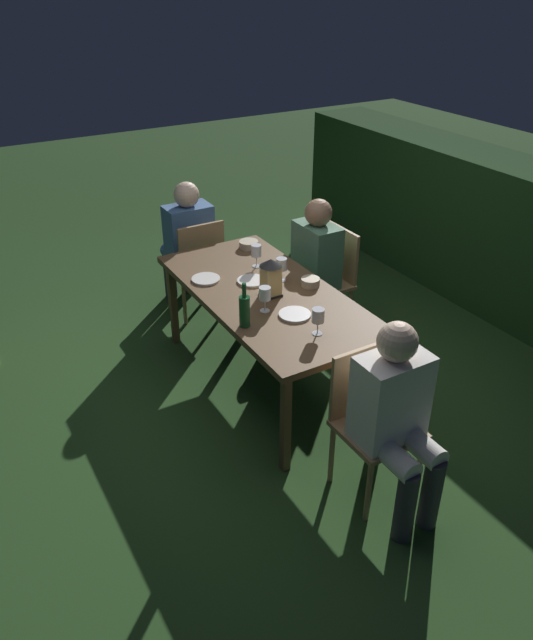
# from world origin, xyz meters

# --- Properties ---
(ground_plane) EXTENTS (16.00, 16.00, 0.00)m
(ground_plane) POSITION_xyz_m (0.00, 0.00, 0.00)
(ground_plane) COLOR #26471E
(dining_table) EXTENTS (1.83, 0.86, 0.74)m
(dining_table) POSITION_xyz_m (0.00, 0.00, 0.69)
(dining_table) COLOR brown
(dining_table) RESTS_ON ground
(chair_head_far) EXTENTS (0.40, 0.42, 0.87)m
(chair_head_far) POSITION_xyz_m (1.16, 0.00, 0.49)
(chair_head_far) COLOR #9E7A51
(chair_head_far) RESTS_ON ground
(person_in_cream) EXTENTS (0.48, 0.38, 1.15)m
(person_in_cream) POSITION_xyz_m (1.36, 0.00, 0.64)
(person_in_cream) COLOR white
(person_in_cream) RESTS_ON ground
(chair_head_near) EXTENTS (0.40, 0.42, 0.87)m
(chair_head_near) POSITION_xyz_m (-1.16, 0.00, 0.49)
(chair_head_near) COLOR #9E7A51
(chair_head_near) RESTS_ON ground
(person_in_blue) EXTENTS (0.48, 0.38, 1.15)m
(person_in_blue) POSITION_xyz_m (-1.36, 0.00, 0.64)
(person_in_blue) COLOR #426699
(person_in_blue) RESTS_ON ground
(chair_side_right_a) EXTENTS (0.42, 0.40, 0.87)m
(chair_side_right_a) POSITION_xyz_m (-0.41, 0.82, 0.49)
(chair_side_right_a) COLOR #9E7A51
(chair_side_right_a) RESTS_ON ground
(person_in_green) EXTENTS (0.38, 0.47, 1.15)m
(person_in_green) POSITION_xyz_m (-0.41, 0.63, 0.64)
(person_in_green) COLOR #4C7A5B
(person_in_green) RESTS_ON ground
(lantern_centerpiece) EXTENTS (0.15, 0.15, 0.27)m
(lantern_centerpiece) POSITION_xyz_m (0.06, 0.00, 0.89)
(lantern_centerpiece) COLOR black
(lantern_centerpiece) RESTS_ON dining_table
(green_bottle_on_table) EXTENTS (0.07, 0.07, 0.29)m
(green_bottle_on_table) POSITION_xyz_m (0.32, -0.34, 0.85)
(green_bottle_on_table) COLOR #195128
(green_bottle_on_table) RESTS_ON dining_table
(wine_glass_a) EXTENTS (0.08, 0.08, 0.17)m
(wine_glass_a) POSITION_xyz_m (-0.09, 0.18, 0.86)
(wine_glass_a) COLOR silver
(wine_glass_a) RESTS_ON dining_table
(wine_glass_b) EXTENTS (0.08, 0.08, 0.17)m
(wine_glass_b) POSITION_xyz_m (0.22, -0.14, 0.86)
(wine_glass_b) COLOR silver
(wine_glass_b) RESTS_ON dining_table
(wine_glass_c) EXTENTS (0.08, 0.08, 0.17)m
(wine_glass_c) POSITION_xyz_m (0.62, -0.01, 0.86)
(wine_glass_c) COLOR silver
(wine_glass_c) RESTS_ON dining_table
(wine_glass_d) EXTENTS (0.08, 0.08, 0.17)m
(wine_glass_d) POSITION_xyz_m (-0.39, 0.14, 0.86)
(wine_glass_d) COLOR silver
(wine_glass_d) RESTS_ON dining_table
(plate_a) EXTENTS (0.20, 0.20, 0.01)m
(plate_a) POSITION_xyz_m (-0.37, -0.28, 0.75)
(plate_a) COLOR silver
(plate_a) RESTS_ON dining_table
(plate_b) EXTENTS (0.21, 0.21, 0.01)m
(plate_b) POSITION_xyz_m (0.37, -0.01, 0.75)
(plate_b) COLOR white
(plate_b) RESTS_ON dining_table
(plate_c) EXTENTS (0.20, 0.20, 0.01)m
(plate_c) POSITION_xyz_m (-0.18, -0.01, 0.75)
(plate_c) COLOR white
(plate_c) RESTS_ON dining_table
(bowl_olives) EXTENTS (0.13, 0.13, 0.06)m
(bowl_olives) POSITION_xyz_m (0.07, 0.31, 0.77)
(bowl_olives) COLOR #BCAD8E
(bowl_olives) RESTS_ON dining_table
(bowl_bread) EXTENTS (0.15, 0.15, 0.05)m
(bowl_bread) POSITION_xyz_m (-0.72, 0.26, 0.77)
(bowl_bread) COLOR #BCAD8E
(bowl_bread) RESTS_ON dining_table
(hedge_backdrop) EXTENTS (5.03, 0.62, 1.27)m
(hedge_backdrop) POSITION_xyz_m (0.00, 2.38, 0.63)
(hedge_backdrop) COLOR #193816
(hedge_backdrop) RESTS_ON ground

